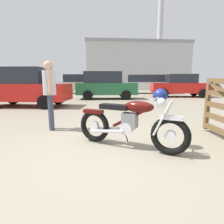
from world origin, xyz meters
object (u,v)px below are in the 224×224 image
object	(u,v)px
dark_sedan_left	(105,85)
pale_sedan_back	(149,83)
bystander	(50,88)
red_hatchback_near	(80,84)
silver_sedan_mid	(180,86)
vintage_motorcycle	(132,121)
blue_hatchback_right	(24,87)

from	to	relation	value
dark_sedan_left	pale_sedan_back	size ratio (longest dim) A/B	0.80
dark_sedan_left	bystander	bearing A→B (deg)	-100.93
pale_sedan_back	red_hatchback_near	xyz separation A→B (m)	(-6.59, 0.27, -0.02)
dark_sedan_left	pale_sedan_back	distance (m)	6.56
silver_sedan_mid	pale_sedan_back	xyz separation A→B (m)	(-1.53, 3.78, 0.10)
vintage_motorcycle	blue_hatchback_right	xyz separation A→B (m)	(-4.31, 5.41, 0.43)
vintage_motorcycle	silver_sedan_mid	distance (m)	11.50
bystander	red_hatchback_near	bearing A→B (deg)	73.04
bystander	dark_sedan_left	size ratio (longest dim) A/B	0.42
red_hatchback_near	silver_sedan_mid	bearing A→B (deg)	-23.14
pale_sedan_back	red_hatchback_near	distance (m)	6.60
vintage_motorcycle	red_hatchback_near	distance (m)	14.76
pale_sedan_back	blue_hatchback_right	bearing A→B (deg)	-122.90
vintage_motorcycle	pale_sedan_back	bearing A→B (deg)	104.40
blue_hatchback_right	silver_sedan_mid	bearing A→B (deg)	32.62
vintage_motorcycle	pale_sedan_back	size ratio (longest dim) A/B	0.38
vintage_motorcycle	dark_sedan_left	size ratio (longest dim) A/B	0.48
vintage_motorcycle	silver_sedan_mid	world-z (taller)	silver_sedan_mid
vintage_motorcycle	dark_sedan_left	xyz separation A→B (m)	(-0.61, 8.97, 0.43)
silver_sedan_mid	blue_hatchback_right	world-z (taller)	blue_hatchback_right
vintage_motorcycle	bystander	distance (m)	2.30
blue_hatchback_right	red_hatchback_near	xyz separation A→B (m)	(1.15, 9.00, 0.00)
silver_sedan_mid	red_hatchback_near	size ratio (longest dim) A/B	1.09
vintage_motorcycle	red_hatchback_near	xyz separation A→B (m)	(-3.16, 14.41, 0.43)
silver_sedan_mid	pale_sedan_back	distance (m)	4.08
blue_hatchback_right	pale_sedan_back	distance (m)	11.68
bystander	blue_hatchback_right	xyz separation A→B (m)	(-2.48, 4.13, -0.10)
vintage_motorcycle	red_hatchback_near	world-z (taller)	red_hatchback_near
vintage_motorcycle	silver_sedan_mid	bearing A→B (deg)	92.44
bystander	pale_sedan_back	xyz separation A→B (m)	(5.27, 12.87, -0.08)
bystander	pale_sedan_back	distance (m)	13.91
vintage_motorcycle	dark_sedan_left	bearing A→B (deg)	121.90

